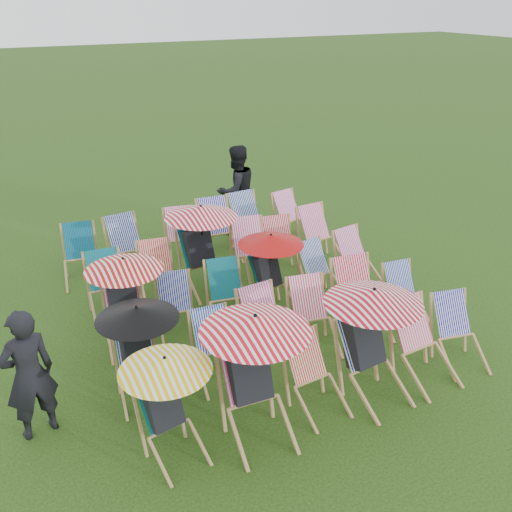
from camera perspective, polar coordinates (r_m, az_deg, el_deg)
name	(u,v)px	position (r m, az deg, el deg)	size (l,w,h in m)	color
ground	(255,317)	(8.79, -0.05, -6.09)	(100.00, 100.00, 0.00)	#17330B
deckchair_0	(169,407)	(6.20, -8.71, -14.69)	(0.98, 1.06, 1.16)	#A7814E
deckchair_1	(255,376)	(6.29, -0.07, -11.90)	(1.22, 1.27, 1.44)	#A7814E
deckchair_2	(316,377)	(6.86, 6.05, -11.96)	(0.63, 0.84, 0.87)	#A7814E
deckchair_3	(373,343)	(7.00, 11.61, -8.50)	(1.18, 1.26, 1.39)	#A7814E
deckchair_4	(425,345)	(7.57, 16.54, -8.51)	(0.70, 0.94, 0.98)	#A7814E
deckchair_5	(460,333)	(8.04, 19.75, -7.30)	(0.72, 0.90, 0.88)	#A7814E
deckchair_6	(138,352)	(7.05, -11.68, -9.36)	(0.99, 1.05, 1.18)	#A7814E
deckchair_7	(217,350)	(7.30, -3.92, -9.35)	(0.63, 0.83, 0.86)	#A7814E
deckchair_8	(270,328)	(7.64, 1.38, -7.21)	(0.69, 0.91, 0.94)	#A7814E
deckchair_9	(314,317)	(7.93, 5.81, -6.10)	(0.74, 0.94, 0.92)	#A7814E
deckchair_10	(362,300)	(8.33, 10.55, -4.35)	(0.78, 1.01, 1.03)	#A7814E
deckchair_11	(407,295)	(8.83, 14.84, -3.80)	(0.62, 0.81, 0.82)	#A7814E
deckchair_12	(125,302)	(8.03, -12.98, -4.48)	(1.07, 1.14, 1.27)	#A7814E
deckchair_13	(177,309)	(8.22, -7.91, -5.29)	(0.70, 0.88, 0.85)	#A7814E
deckchair_14	(229,296)	(8.43, -2.76, -4.03)	(0.72, 0.91, 0.90)	#A7814E
deckchair_15	(272,271)	(8.75, 1.65, -1.54)	(1.01, 1.10, 1.20)	#A7814E
deckchair_16	(323,272)	(9.21, 6.67, -1.62)	(0.70, 0.89, 0.87)	#A7814E
deckchair_17	(360,261)	(9.61, 10.40, -0.49)	(0.75, 0.95, 0.94)	#A7814E
deckchair_18	(107,286)	(8.98, -14.64, -2.95)	(0.66, 0.88, 0.91)	#A7814E
deckchair_19	(159,275)	(9.16, -9.72, -1.86)	(0.72, 0.92, 0.91)	#A7814E
deckchair_20	(203,247)	(9.33, -5.36, 0.88)	(1.19, 1.25, 1.41)	#A7814E
deckchair_21	(252,252)	(9.71, -0.41, 0.39)	(0.81, 1.02, 0.99)	#A7814E
deckchair_22	(282,248)	(9.94, 2.60, 0.78)	(0.74, 0.94, 0.93)	#A7814E
deckchair_23	(322,236)	(10.44, 6.58, 1.99)	(0.69, 0.93, 0.97)	#A7814E
deckchair_24	(81,256)	(10.10, -17.14, 0.02)	(0.75, 0.94, 0.93)	#A7814E
deckchair_25	(130,248)	(10.12, -12.51, 0.80)	(0.74, 0.97, 0.98)	#A7814E
deckchair_26	(182,237)	(10.48, -7.41, 1.88)	(0.75, 0.94, 0.92)	#A7814E
deckchair_27	(219,231)	(10.57, -3.70, 2.56)	(0.76, 1.00, 1.03)	#A7814E
deckchair_28	(252,223)	(10.90, -0.43, 3.31)	(0.74, 0.99, 1.02)	#A7814E
deckchair_29	(294,217)	(11.34, 3.86, 3.87)	(0.76, 0.94, 0.92)	#A7814E
person_left	(29,375)	(6.73, -21.78, -10.96)	(0.58, 0.38, 1.58)	black
person_rear	(236,191)	(11.46, -1.97, 6.55)	(0.89, 0.69, 1.83)	black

